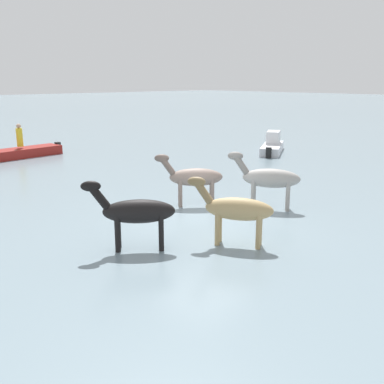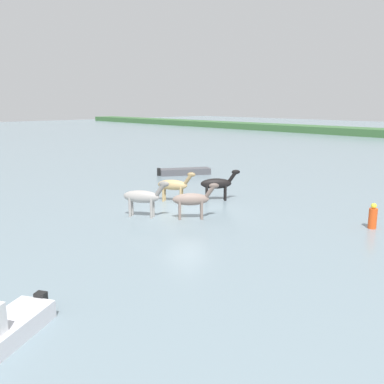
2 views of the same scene
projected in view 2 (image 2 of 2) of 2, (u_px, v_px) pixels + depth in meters
name	position (u px, v px, depth m)	size (l,w,h in m)	color
ground_plane	(187.00, 211.00, 21.56)	(217.90, 217.90, 0.00)	gray
horse_pinto_flank	(174.00, 185.00, 23.36)	(2.03, 1.43, 1.69)	tan
horse_rear_stallion	(217.00, 184.00, 23.65)	(1.66, 1.96, 1.74)	black
horse_dun_straggler	(143.00, 197.00, 20.18)	(2.13, 1.58, 1.81)	#9E9993
horse_chestnut_trailing	(192.00, 199.00, 19.85)	(1.67, 1.93, 1.72)	gray
boat_skiff_near	(184.00, 172.00, 32.29)	(2.84, 3.88, 0.72)	#4C4C51
buoy_channel_marker	(373.00, 217.00, 18.43)	(0.36, 0.36, 1.14)	#E54C19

